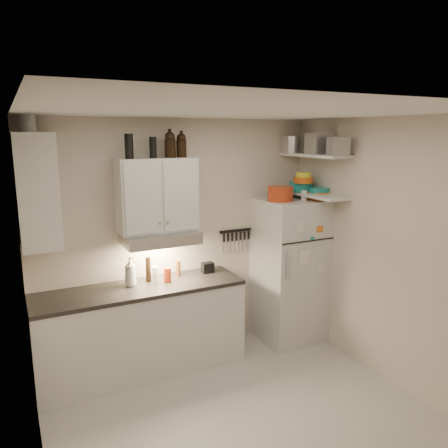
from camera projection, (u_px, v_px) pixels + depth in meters
name	position (u px, v px, depth m)	size (l,w,h in m)	color
floor	(245.00, 421.00, 3.79)	(3.20, 3.00, 0.02)	#B5B1A7
ceiling	(248.00, 110.00, 3.26)	(3.20, 3.00, 0.02)	white
back_wall	(179.00, 238.00, 4.84)	(3.20, 0.02, 2.60)	beige
left_wall	(30.00, 313.00, 2.81)	(0.02, 3.00, 2.60)	beige
right_wall	(391.00, 253.00, 4.23)	(0.02, 3.00, 2.60)	beige
base_cabinet	(142.00, 331.00, 4.50)	(2.10, 0.60, 0.88)	silver
countertop	(140.00, 289.00, 4.41)	(2.10, 0.62, 0.04)	black
upper_cabinet	(157.00, 195.00, 4.45)	(0.80, 0.33, 0.75)	silver
side_cabinet	(36.00, 191.00, 3.81)	(0.33, 0.55, 1.00)	silver
range_hood	(160.00, 238.00, 4.48)	(0.76, 0.46, 0.12)	silver
fridge	(289.00, 270.00, 5.18)	(0.70, 0.68, 1.70)	silver
shelf_hi	(315.00, 155.00, 4.88)	(0.30, 0.95, 0.03)	silver
shelf_lo	(313.00, 194.00, 4.97)	(0.30, 0.95, 0.03)	silver
knife_strip	(236.00, 231.00, 5.13)	(0.42, 0.02, 0.03)	black
dutch_oven	(280.00, 194.00, 4.86)	(0.29, 0.29, 0.17)	#9E2F12
book_stack	(318.00, 196.00, 4.99)	(0.20, 0.26, 0.09)	orange
spice_jar	(304.00, 195.00, 4.93)	(0.07, 0.07, 0.11)	silver
stock_pot	(292.00, 145.00, 5.15)	(0.27, 0.27, 0.19)	silver
tin_a	(318.00, 144.00, 4.77)	(0.23, 0.21, 0.23)	#AAAAAD
tin_b	(338.00, 146.00, 4.50)	(0.19, 0.19, 0.19)	#AAAAAD
bowl_teal	(301.00, 187.00, 5.10)	(0.28, 0.28, 0.11)	#18857E
bowl_orange	(303.00, 180.00, 4.98)	(0.22, 0.22, 0.07)	#BF4E12
bowl_yellow	(304.00, 175.00, 4.97)	(0.17, 0.17, 0.06)	#C6D024
plates	(319.00, 190.00, 4.99)	(0.24, 0.24, 0.06)	#18857E
growler_a	(170.00, 144.00, 4.37)	(0.11, 0.11, 0.26)	black
growler_b	(181.00, 145.00, 4.42)	(0.10, 0.10, 0.25)	black
thermos_a	(153.00, 147.00, 4.32)	(0.07, 0.07, 0.21)	black
thermos_b	(129.00, 146.00, 4.17)	(0.08, 0.08, 0.24)	black
side_jar	(27.00, 122.00, 3.75)	(0.13, 0.13, 0.18)	silver
soap_bottle	(130.00, 270.00, 4.40)	(0.13, 0.13, 0.34)	silver
pepper_mill	(178.00, 269.00, 4.72)	(0.05, 0.05, 0.17)	brown
oil_bottle	(132.00, 273.00, 4.49)	(0.04, 0.04, 0.23)	olive
vinegar_bottle	(148.00, 269.00, 4.55)	(0.06, 0.06, 0.26)	black
clear_bottle	(155.00, 275.00, 4.50)	(0.06, 0.06, 0.18)	silver
red_jar	(167.00, 275.00, 4.53)	(0.08, 0.08, 0.16)	#9E2F12
caddy	(208.00, 268.00, 4.86)	(0.13, 0.09, 0.11)	black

